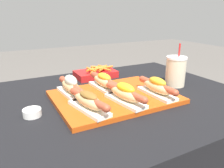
% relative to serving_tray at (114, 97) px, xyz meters
% --- Properties ---
extents(serving_tray, '(0.47, 0.36, 0.02)m').
position_rel_serving_tray_xyz_m(serving_tray, '(0.00, 0.00, 0.00)').
color(serving_tray, '#CC4C14').
rests_on(serving_tray, patio_table).
extents(hot_dog_0, '(0.10, 0.22, 0.06)m').
position_rel_serving_tray_xyz_m(hot_dog_0, '(-0.15, -0.09, 0.04)').
color(hot_dog_0, white).
rests_on(hot_dog_0, serving_tray).
extents(hot_dog_1, '(0.09, 0.22, 0.07)m').
position_rel_serving_tray_xyz_m(hot_dog_1, '(-0.00, -0.09, 0.04)').
color(hot_dog_1, white).
rests_on(hot_dog_1, serving_tray).
extents(hot_dog_2, '(0.06, 0.22, 0.07)m').
position_rel_serving_tray_xyz_m(hot_dog_2, '(0.15, -0.08, 0.04)').
color(hot_dog_2, white).
rests_on(hot_dog_2, serving_tray).
extents(hot_dog_3, '(0.07, 0.22, 0.08)m').
position_rel_serving_tray_xyz_m(hot_dog_3, '(-0.15, 0.08, 0.04)').
color(hot_dog_3, white).
rests_on(hot_dog_3, serving_tray).
extents(hot_dog_4, '(0.07, 0.22, 0.07)m').
position_rel_serving_tray_xyz_m(hot_dog_4, '(-0.00, 0.08, 0.04)').
color(hot_dog_4, white).
rests_on(hot_dog_4, serving_tray).
extents(sauce_bowl, '(0.06, 0.06, 0.03)m').
position_rel_serving_tray_xyz_m(sauce_bowl, '(-0.32, -0.00, 0.01)').
color(sauce_bowl, white).
rests_on(sauce_bowl, patio_table).
extents(drink_cup, '(0.10, 0.10, 0.20)m').
position_rel_serving_tray_xyz_m(drink_cup, '(0.34, 0.01, 0.06)').
color(drink_cup, beige).
rests_on(drink_cup, patio_table).
extents(fries_basket, '(0.21, 0.14, 0.06)m').
position_rel_serving_tray_xyz_m(fries_basket, '(0.06, 0.32, 0.01)').
color(fries_basket, red).
rests_on(fries_basket, patio_table).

